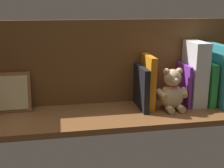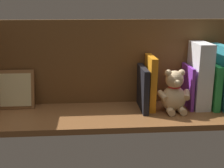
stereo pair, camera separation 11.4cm
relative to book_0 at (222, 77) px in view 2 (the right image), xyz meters
The scene contains 10 objects.
ground_plane 46.76cm from the book_0, ahead, with size 106.05×30.46×2.20cm, color brown.
shelf_back_panel 46.06cm from the book_0, 13.21° to the right, with size 106.05×1.50×35.16cm, color brown.
book_0 is the anchor object (origin of this frame).
book_1 5.33cm from the book_0, 23.22° to the right, with size 2.45×15.65×18.00cm, color green.
dictionary_thick_white 8.85cm from the book_0, 13.33° to the right, with size 6.16×14.36×26.50cm, color white.
book_2 13.97cm from the book_0, 10.17° to the right, with size 1.25×13.92×17.19cm, color purple.
teddy_bear 21.04cm from the book_0, ahead, with size 13.71×10.95×16.90cm.
book_3 28.93cm from the book_0, ahead, with size 2.51×14.27×21.37cm, color orange.
book_4 32.22cm from the book_0, ahead, with size 2.18×16.82×17.20cm, color black.
picture_frame_leaning 83.51cm from the book_0, ahead, with size 14.67×5.37×15.63cm.
Camera 2 is at (8.35, 109.95, 42.20)cm, focal length 47.86 mm.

